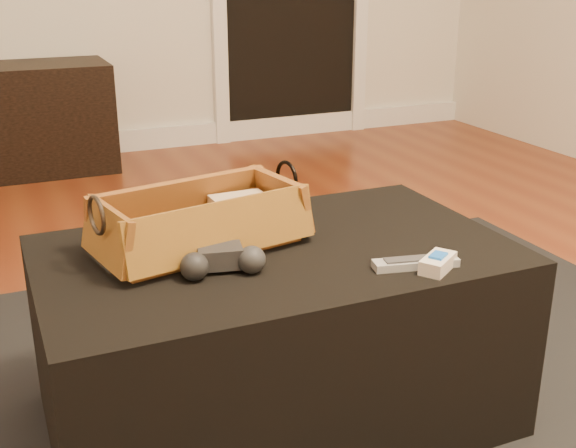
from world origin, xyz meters
name	(u,v)px	position (x,y,z in m)	size (l,w,h in m)	color
floor	(248,443)	(0.00, 0.00, -0.01)	(5.00, 5.50, 0.01)	brown
baseboard	(74,146)	(0.00, 2.73, 0.06)	(5.00, 0.04, 0.12)	white
area_rug	(285,429)	(0.09, 0.00, 0.01)	(2.60, 2.00, 0.01)	black
ottoman	(276,335)	(0.09, 0.05, 0.22)	(1.00, 0.60, 0.42)	black
tv_remote	(195,239)	(-0.07, 0.10, 0.46)	(0.24, 0.05, 0.02)	black
cloth_bundle	(240,211)	(0.06, 0.18, 0.48)	(0.12, 0.08, 0.07)	tan
wicker_basket	(200,224)	(-0.05, 0.12, 0.49)	(0.49, 0.32, 0.16)	brown
game_controller	(222,260)	(-0.05, -0.03, 0.46)	(0.17, 0.11, 0.06)	black
silver_remote	(416,263)	(0.31, -0.15, 0.44)	(0.18, 0.07, 0.02)	#A9ABB1
cream_gadget	(438,263)	(0.34, -0.18, 0.45)	(0.10, 0.09, 0.03)	silver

